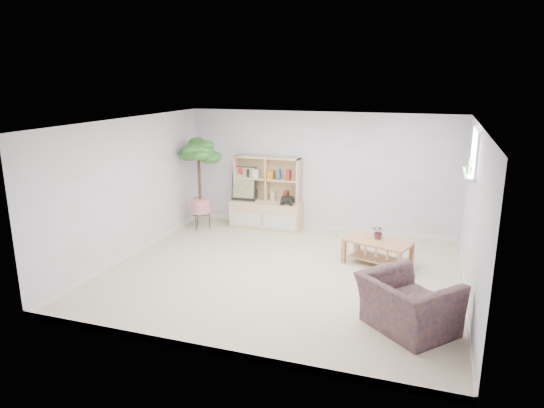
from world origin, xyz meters
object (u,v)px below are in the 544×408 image
(floor_tree, at_px, (200,185))
(armchair, at_px, (408,300))
(coffee_table, at_px, (377,253))
(storage_unit, at_px, (266,193))

(floor_tree, distance_m, armchair, 5.23)
(coffee_table, xyz_separation_m, floor_tree, (-3.70, 0.86, 0.72))
(storage_unit, height_order, coffee_table, storage_unit)
(storage_unit, relative_size, floor_tree, 0.79)
(armchair, bearing_deg, coffee_table, -32.16)
(storage_unit, distance_m, armchair, 4.62)
(coffee_table, height_order, armchair, armchair)
(floor_tree, bearing_deg, storage_unit, 22.83)
(storage_unit, height_order, armchair, storage_unit)
(floor_tree, bearing_deg, armchair, -34.09)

